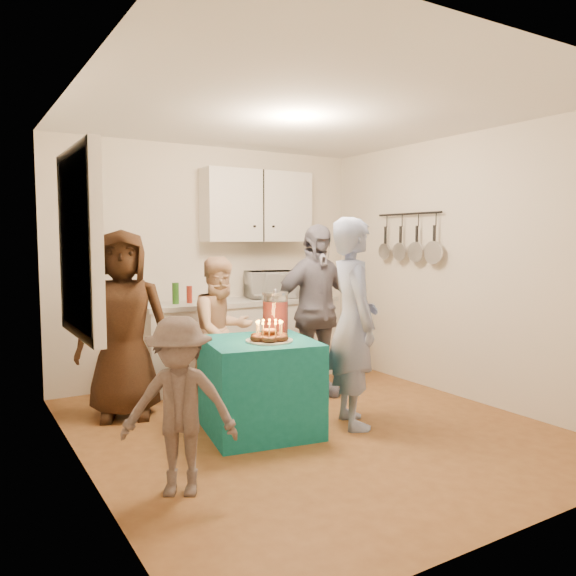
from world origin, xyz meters
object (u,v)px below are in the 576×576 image
party_table (260,386)px  woman_back_center (222,331)px  microwave (271,284)px  punch_jar (275,314)px  man_birthday (353,322)px  child_near_left (179,406)px  counter (240,343)px  woman_back_left (123,324)px  woman_back_right (315,311)px

party_table → woman_back_center: (0.06, 0.86, 0.33)m
microwave → punch_jar: size_ratio=1.62×
man_birthday → party_table: bearing=90.7°
party_table → child_near_left: 1.23m
woman_back_center → child_near_left: (-1.02, -1.60, -0.15)m
counter → child_near_left: size_ratio=1.98×
counter → woman_back_left: (-1.45, -0.61, 0.40)m
party_table → child_near_left: child_near_left is taller
counter → woman_back_right: 1.10m
microwave → man_birthday: size_ratio=0.31×
party_table → microwave: bearing=57.4°
microwave → woman_back_left: (-1.85, -0.61, -0.23)m
counter → woman_back_left: 1.62m
punch_jar → woman_back_center: bearing=109.4°
counter → woman_back_center: bearing=-127.4°
counter → man_birthday: 1.89m
punch_jar → woman_back_left: woman_back_left is taller
woman_back_right → child_near_left: (-1.93, -1.38, -0.31)m
microwave → woman_back_center: size_ratio=0.39×
woman_back_left → counter: bearing=40.4°
woman_back_left → child_near_left: size_ratio=1.50×
woman_back_center → woman_back_left: bearing=161.8°
man_birthday → counter: bearing=24.3°
microwave → punch_jar: bearing=-106.4°
woman_back_center → child_near_left: size_ratio=1.27×
microwave → woman_back_right: (-0.03, -0.94, -0.20)m
woman_back_left → man_birthday: bearing=-19.8°
woman_back_center → party_table: bearing=-105.5°
microwave → child_near_left: microwave is taller
counter → child_near_left: bearing=-124.1°
woman_back_left → woman_back_right: bearing=7.4°
woman_back_right → child_near_left: 2.39m
microwave → woman_back_center: woman_back_center is taller
man_birthday → woman_back_left: man_birthday is taller
counter → party_table: counter is taller
woman_back_left → woman_back_center: (0.90, -0.10, -0.12)m
party_table → woman_back_right: size_ratio=0.49×
woman_back_center → woman_back_right: woman_back_right is taller
party_table → woman_back_left: size_ratio=0.51×
microwave → man_birthday: man_birthday is taller
counter → party_table: bearing=-111.1°
woman_back_center → man_birthday: bearing=-69.5°
party_table → child_near_left: (-0.96, -0.74, 0.18)m
counter → punch_jar: punch_jar is taller
punch_jar → counter: bearing=76.3°
party_table → woman_back_right: 1.26m
man_birthday → woman_back_right: bearing=6.1°
counter → microwave: 0.75m
punch_jar → woman_back_left: size_ratio=0.20×
punch_jar → microwave: bearing=61.7°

